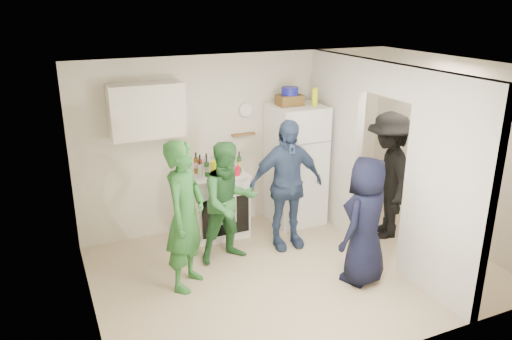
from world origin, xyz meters
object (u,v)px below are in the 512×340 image
Objects in this scene: stove at (218,204)px; blue_bowl at (290,91)px; wicker_basket at (290,100)px; person_navy at (366,221)px; person_green_left at (185,216)px; person_green_center at (229,203)px; person_denim at (286,185)px; person_nook at (388,176)px; fridge at (296,165)px; yellow_cup_stack_top at (315,97)px.

blue_bowl is (1.13, 0.02, 1.52)m from stove.
person_navy is (0.02, -1.90, -1.08)m from wicker_basket.
person_green_center is at bearing -19.45° from person_green_left.
person_green_left is at bearing -154.60° from person_green_center.
person_denim is (-0.41, -0.73, -0.97)m from wicker_basket.
blue_bowl is at bearing -17.74° from person_green_left.
person_green_left is 0.99× the size of person_nook.
stove is at bearing -178.98° from blue_bowl.
fridge and person_green_left have the same top height.
person_green_left is at bearing -151.34° from fridge.
stove is 3.86× the size of blue_bowl.
stove is 2.04m from yellow_cup_stack_top.
fridge is at bearing 155.56° from yellow_cup_stack_top.
wicker_basket is 1.73m from person_nook.
stove is 1.09m from person_denim.
yellow_cup_stack_top reaches higher than person_navy.
wicker_basket is at bearing -114.37° from person_nook.
person_green_left is 1.01× the size of person_denim.
blue_bowl is at bearing 28.01° from person_green_center.
wicker_basket is at bearing 64.26° from person_denim.
yellow_cup_stack_top is at bearing -124.83° from person_navy.
stove is 0.52× the size of person_nook.
blue_bowl is 2.49m from person_green_left.
person_green_center is 0.83m from person_denim.
blue_bowl is 0.13× the size of person_nook.
person_green_center is at bearing -151.68° from fridge.
person_green_left is at bearing -66.97° from person_nook.
yellow_cup_stack_top is at bearing -5.13° from stove.
yellow_cup_stack_top reaches higher than fridge.
blue_bowl is at bearing 64.26° from person_denim.
wicker_basket is 0.23× the size of person_navy.
person_navy is (-0.08, -1.85, -0.12)m from fridge.
person_denim is at bearing -119.48° from blue_bowl.
stove is at bearing 174.87° from yellow_cup_stack_top.
blue_bowl reaches higher than person_nook.
stove is 0.60× the size of person_navy.
stove is 0.52× the size of fridge.
wicker_basket is 0.22× the size of person_green_center.
yellow_cup_stack_top is 1.50m from person_nook.
person_nook is at bearing -9.97° from person_green_center.
stove is at bearing -178.98° from wicker_basket.
person_navy is at bearing -28.20° from person_nook.
person_denim reaches higher than person_green_center.
stove is 0.53× the size of person_denim.
yellow_cup_stack_top is (0.32, -0.15, -0.08)m from blue_bowl.
yellow_cup_stack_top is at bearing 42.05° from person_denim.
fridge reaches higher than stove.
yellow_cup_stack_top is at bearing -25.11° from wicker_basket.
blue_bowl reaches higher than person_navy.
stove is 0.83m from person_green_center.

